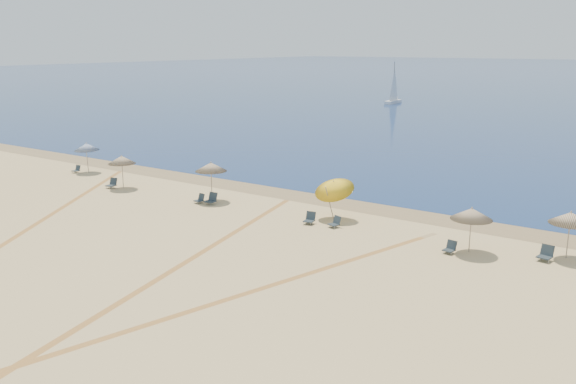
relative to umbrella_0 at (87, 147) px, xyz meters
The scene contains 17 objects.
wet_sand 20.12m from the umbrella_0, ahead, with size 500.00×500.00×0.00m, color olive.
umbrella_0 is the anchor object (origin of this frame).
umbrella_1 6.85m from the umbrella_0, 17.84° to the right, with size 1.92×1.92×2.38m.
umbrella_2 14.08m from the umbrella_0, ahead, with size 2.05×2.05×2.58m.
umbrella_3 22.65m from the umbrella_0, ahead, with size 2.31×2.33×2.70m.
umbrella_4 31.10m from the umbrella_0, ahead, with size 2.01×2.01×2.29m.
umbrella_5 35.15m from the umbrella_0, ahead, with size 1.95×1.96×2.33m.
chair_0 2.00m from the umbrella_0, 140.86° to the right, with size 0.50×0.58×0.59m.
chair_1 6.53m from the umbrella_0, 23.11° to the right, with size 0.67×0.76×0.70m.
chair_2 14.05m from the umbrella_0, ahead, with size 0.57×0.65×0.60m.
chair_3 14.78m from the umbrella_0, ahead, with size 0.63×0.73×0.73m.
chair_4 22.19m from the umbrella_0, ahead, with size 0.65×0.73×0.67m.
chair_5 23.70m from the umbrella_0, ahead, with size 0.67×0.73×0.62m.
chair_6 30.47m from the umbrella_0, ahead, with size 0.59×0.66×0.61m.
chair_7 34.46m from the umbrella_0, ahead, with size 0.70×0.79×0.72m.
sailboat_1 66.40m from the umbrella_0, 93.68° to the left, with size 1.29×4.71×6.97m.
tire_tracks 21.30m from the umbrella_0, 32.34° to the right, with size 53.13×41.86×0.00m.
Camera 1 is at (19.80, -9.00, 9.91)m, focal length 37.77 mm.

